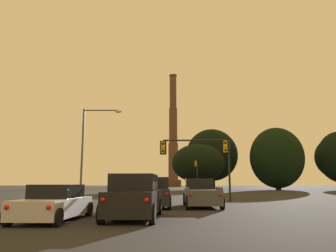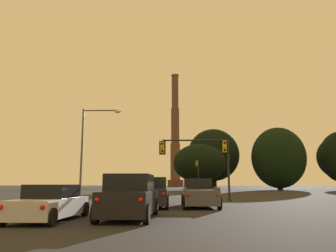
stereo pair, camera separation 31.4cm
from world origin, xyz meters
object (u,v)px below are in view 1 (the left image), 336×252
at_px(traffic_light_far_right, 197,171).
at_px(smokestack, 173,141).
at_px(suv_center_lane_second, 134,197).
at_px(pickup_truck_right_lane_front, 201,194).
at_px(traffic_light_overhead_right, 205,153).
at_px(street_lamp, 89,142).
at_px(sedan_left_lane_second, 55,204).
at_px(suv_center_lane_front, 154,193).

height_order(traffic_light_far_right, smokestack, smokestack).
bearing_deg(suv_center_lane_second, pickup_truck_right_lane_front, 66.31).
height_order(traffic_light_overhead_right, smokestack, smokestack).
bearing_deg(pickup_truck_right_lane_front, street_lamp, 137.60).
relative_size(suv_center_lane_second, pickup_truck_right_lane_front, 0.89).
xyz_separation_m(sedan_left_lane_second, traffic_light_overhead_right, (7.56, 15.58, 3.50)).
xyz_separation_m(sedan_left_lane_second, suv_center_lane_front, (3.58, 7.52, 0.23)).
bearing_deg(sedan_left_lane_second, smokestack, 89.88).
height_order(suv_center_lane_second, sedan_left_lane_second, suv_center_lane_second).
bearing_deg(traffic_light_far_right, sedan_left_lane_second, -100.27).
relative_size(traffic_light_far_right, smokestack, 0.11).
xyz_separation_m(pickup_truck_right_lane_front, suv_center_lane_front, (-2.99, -0.63, 0.09)).
height_order(pickup_truck_right_lane_front, smokestack, smokestack).
height_order(traffic_light_far_right, traffic_light_overhead_right, traffic_light_far_right).
height_order(pickup_truck_right_lane_front, suv_center_lane_front, suv_center_lane_front).
xyz_separation_m(traffic_light_overhead_right, street_lamp, (-10.74, 1.31, 1.13)).
relative_size(pickup_truck_right_lane_front, suv_center_lane_front, 1.12).
bearing_deg(suv_center_lane_second, traffic_light_overhead_right, 74.51).
relative_size(traffic_light_far_right, traffic_light_overhead_right, 0.95).
relative_size(sedan_left_lane_second, pickup_truck_right_lane_front, 0.86).
bearing_deg(traffic_light_far_right, suv_center_lane_front, -97.38).
relative_size(pickup_truck_right_lane_front, street_lamp, 0.65).
height_order(sedan_left_lane_second, suv_center_lane_front, suv_center_lane_front).
bearing_deg(suv_center_lane_front, street_lamp, 124.54).
xyz_separation_m(sedan_left_lane_second, traffic_light_far_right, (9.12, 50.34, 3.28)).
distance_m(suv_center_lane_second, sedan_left_lane_second, 3.24).
xyz_separation_m(traffic_light_far_right, street_lamp, (-12.30, -33.44, 1.35)).
distance_m(suv_center_lane_second, pickup_truck_right_lane_front, 8.17).
bearing_deg(traffic_light_far_right, pickup_truck_right_lane_front, -93.47).
relative_size(traffic_light_overhead_right, street_lamp, 0.74).
relative_size(sedan_left_lane_second, suv_center_lane_front, 0.96).
bearing_deg(traffic_light_far_right, street_lamp, -110.20).
bearing_deg(traffic_light_overhead_right, traffic_light_far_right, 87.43).
xyz_separation_m(suv_center_lane_front, smokestack, (0.73, 137.21, 20.92)).
distance_m(pickup_truck_right_lane_front, traffic_light_overhead_right, 8.21).
relative_size(pickup_truck_right_lane_front, smokestack, 0.10).
bearing_deg(pickup_truck_right_lane_front, traffic_light_overhead_right, 81.84).
distance_m(traffic_light_far_right, traffic_light_overhead_right, 34.79).
relative_size(suv_center_lane_second, street_lamp, 0.58).
bearing_deg(traffic_light_overhead_right, suv_center_lane_second, -106.59).
bearing_deg(smokestack, street_lamp, -93.35).
distance_m(suv_center_lane_front, street_lamp, 12.37).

